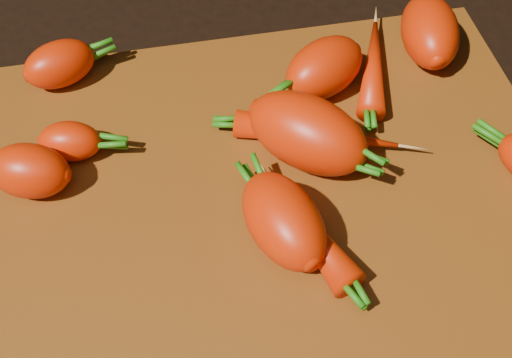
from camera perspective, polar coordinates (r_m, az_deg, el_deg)
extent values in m
cube|color=black|center=(0.57, 0.20, -2.97)|extent=(2.00, 2.00, 0.01)
cube|color=brown|center=(0.56, 0.20, -2.31)|extent=(0.50, 0.40, 0.01)
ellipsoid|color=red|center=(0.66, -15.45, 8.86)|extent=(0.07, 0.06, 0.04)
ellipsoid|color=red|center=(0.58, -17.69, 0.63)|extent=(0.08, 0.06, 0.04)
ellipsoid|color=red|center=(0.57, 4.14, 3.71)|extent=(0.12, 0.11, 0.06)
ellipsoid|color=red|center=(0.52, 2.22, -3.34)|extent=(0.07, 0.10, 0.05)
ellipsoid|color=red|center=(0.63, 5.48, 8.83)|extent=(0.09, 0.08, 0.05)
ellipsoid|color=red|center=(0.60, -14.66, 2.94)|extent=(0.06, 0.04, 0.03)
ellipsoid|color=red|center=(0.66, 9.36, 8.96)|extent=(0.06, 0.12, 0.03)
ellipsoid|color=red|center=(0.59, 4.81, 3.59)|extent=(0.13, 0.07, 0.02)
ellipsoid|color=red|center=(0.53, 4.37, -4.25)|extent=(0.06, 0.11, 0.03)
ellipsoid|color=red|center=(0.68, 13.73, 11.41)|extent=(0.07, 0.10, 0.05)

